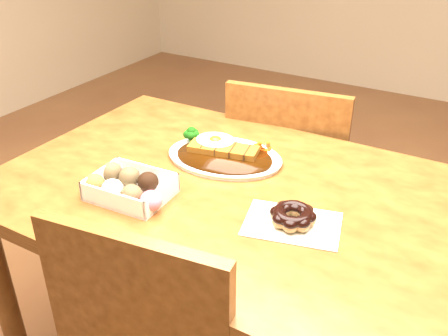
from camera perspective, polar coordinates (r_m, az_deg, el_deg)
The scene contains 5 objects.
table at distance 1.30m, azimuth 1.06°, elevation -5.96°, with size 1.20×0.80×0.75m.
chair_far at distance 1.82m, azimuth 7.63°, elevation -1.50°, with size 0.48×0.48×0.87m.
katsu_curry_plate at distance 1.37m, azimuth -0.10°, elevation 1.66°, with size 0.34×0.27×0.06m.
donut_box at distance 1.22m, azimuth -10.87°, elevation -2.06°, with size 0.22×0.16×0.05m.
pon_de_ring at distance 1.11m, azimuth 7.88°, elevation -5.52°, with size 0.24×0.19×0.04m.
Camera 1 is at (0.52, -0.93, 1.39)m, focal length 40.00 mm.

